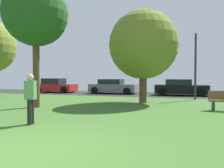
% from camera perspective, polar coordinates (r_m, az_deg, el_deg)
% --- Properties ---
extents(ground_plane, '(44.00, 44.00, 0.00)m').
position_cam_1_polar(ground_plane, '(4.98, -20.97, -15.95)').
color(ground_plane, '#3D6628').
extents(road_strip, '(44.00, 6.40, 0.01)m').
position_cam_1_polar(road_strip, '(19.95, 9.59, -2.66)').
color(road_strip, '#28282B').
rests_on(road_strip, ground_plane).
extents(oak_tree_right, '(4.06, 4.06, 5.47)m').
position_cam_1_polar(oak_tree_right, '(13.20, 8.14, 10.06)').
color(oak_tree_right, brown).
rests_on(oak_tree_right, ground_plane).
extents(birch_tree_lone, '(3.23, 3.23, 6.32)m').
position_cam_1_polar(birch_tree_lone, '(12.10, -19.31, 16.78)').
color(birch_tree_lone, brown).
rests_on(birch_tree_lone, ground_plane).
extents(person_catcher, '(0.36, 0.30, 1.62)m').
position_cam_1_polar(person_catcher, '(7.46, -20.52, -3.11)').
color(person_catcher, black).
rests_on(person_catcher, ground_plane).
extents(parked_car_red, '(4.21, 2.02, 1.43)m').
position_cam_1_polar(parked_car_red, '(23.03, -14.63, -0.51)').
color(parked_car_red, '#B21E1E').
rests_on(parked_car_red, ground_plane).
extents(parked_car_grey, '(4.43, 2.09, 1.36)m').
position_cam_1_polar(parked_car_grey, '(20.62, 0.27, -0.73)').
color(parked_car_grey, slate).
rests_on(parked_car_grey, ground_plane).
extents(parked_car_black, '(4.29, 2.08, 1.36)m').
position_cam_1_polar(parked_car_black, '(19.41, 17.54, -0.97)').
color(parked_car_black, black).
rests_on(parked_car_black, ground_plane).
extents(street_lamp_post, '(0.14, 0.14, 4.50)m').
position_cam_1_polar(street_lamp_post, '(15.90, 20.96, 4.27)').
color(street_lamp_post, '#2D2D33').
rests_on(street_lamp_post, ground_plane).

